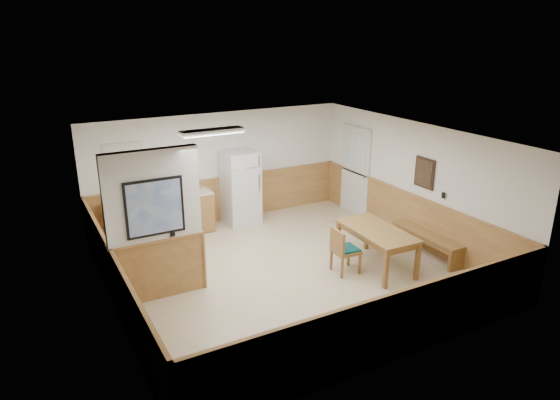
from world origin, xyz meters
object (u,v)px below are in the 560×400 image
dining_table (377,234)px  dining_chair (342,248)px  dining_bench (427,238)px  refrigerator (241,188)px  fire_extinguisher (197,183)px  soap_bottle (131,196)px

dining_table → dining_chair: (-0.70, 0.10, -0.16)m
dining_bench → dining_chair: size_ratio=1.97×
refrigerator → fire_extinguisher: bearing=177.2°
dining_chair → soap_bottle: soap_bottle is taller
refrigerator → soap_bottle: bearing=177.8°
refrigerator → dining_table: 3.51m
dining_table → dining_chair: 0.72m
dining_bench → soap_bottle: soap_bottle is taller
refrigerator → dining_chair: refrigerator is taller
dining_table → dining_bench: (1.22, -0.04, -0.31)m
refrigerator → dining_chair: bearing=-81.4°
refrigerator → dining_bench: size_ratio=1.00×
refrigerator → soap_bottle: (-2.41, 0.04, 0.16)m
dining_table → dining_bench: size_ratio=0.98×
fire_extinguisher → soap_bottle: fire_extinguisher is taller
dining_table → dining_bench: bearing=0.1°
dining_table → soap_bottle: soap_bottle is taller
dining_table → dining_bench: dining_table is taller
dining_bench → dining_chair: (-1.92, 0.15, 0.15)m
dining_bench → dining_chair: 1.93m
dining_table → soap_bottle: (-3.66, 3.31, 0.35)m
dining_table → dining_chair: dining_chair is taller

